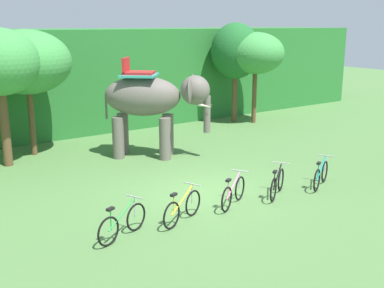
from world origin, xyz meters
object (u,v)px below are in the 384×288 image
object	(u,v)px
bike_pink	(233,193)
bike_teal	(321,175)
bike_green	(123,223)
bike_yellow	(183,208)
tree_center	(256,53)
elephant	(151,100)
tree_far_right	(236,51)
bike_black	(277,184)
tree_far_left	(27,62)

from	to	relation	value
bike_pink	bike_teal	distance (m)	3.31
bike_green	bike_yellow	xyz separation A→B (m)	(1.70, -0.04, 0.00)
tree_center	elephant	bearing A→B (deg)	-161.21
tree_far_right	bike_pink	bearing A→B (deg)	-129.96
tree_center	bike_green	size ratio (longest dim) A/B	2.87
bike_green	bike_yellow	world-z (taller)	same
tree_center	bike_black	xyz separation A→B (m)	(-6.74, -8.49, -3.16)
bike_teal	bike_black	bearing A→B (deg)	173.91
elephant	bike_green	bearing A→B (deg)	-125.89
bike_pink	bike_green	bearing A→B (deg)	-178.63
elephant	bike_yellow	distance (m)	6.66
tree_far_left	bike_pink	xyz separation A→B (m)	(2.96, -8.64, -3.21)
tree_center	bike_black	world-z (taller)	tree_center
bike_pink	bike_yellow	bearing A→B (deg)	-176.03
tree_center	elephant	distance (m)	8.12
bike_yellow	tree_center	bearing A→B (deg)	39.92
elephant	bike_teal	size ratio (longest dim) A/B	2.47
bike_teal	tree_center	bearing A→B (deg)	59.95
tree_far_right	bike_teal	xyz separation A→B (m)	(-4.37, -9.48, -3.25)
bike_yellow	bike_pink	world-z (taller)	same
tree_far_right	bike_green	world-z (taller)	tree_far_right
tree_center	tree_far_right	bearing A→B (deg)	128.80
tree_center	bike_yellow	distance (m)	13.56
tree_far_left	bike_teal	world-z (taller)	tree_far_left
bike_pink	bike_black	bearing A→B (deg)	-5.59
tree_far_left	bike_yellow	distance (m)	9.41
bike_yellow	bike_teal	size ratio (longest dim) A/B	1.03
elephant	bike_yellow	world-z (taller)	elephant
bike_green	tree_far_left	bearing A→B (deg)	86.45
bike_black	bike_yellow	bearing A→B (deg)	179.54
tree_far_left	bike_black	world-z (taller)	tree_far_left
bike_green	bike_yellow	bearing A→B (deg)	-1.40
elephant	bike_pink	xyz separation A→B (m)	(-0.72, -5.76, -1.82)
tree_far_right	bike_pink	world-z (taller)	tree_far_right
tree_far_left	bike_yellow	size ratio (longest dim) A/B	3.01
tree_far_left	elephant	distance (m)	4.88
tree_center	elephant	size ratio (longest dim) A/B	1.20
tree_center	bike_teal	size ratio (longest dim) A/B	2.97
bike_green	bike_black	size ratio (longest dim) A/B	1.09
bike_green	bike_teal	xyz separation A→B (m)	(6.79, -0.25, 0.00)
bike_green	bike_black	bearing A→B (deg)	-0.78
bike_pink	bike_black	world-z (taller)	same
elephant	bike_yellow	xyz separation A→B (m)	(-2.53, -5.88, -1.82)
tree_center	elephant	world-z (taller)	tree_center
elephant	bike_black	xyz separation A→B (m)	(0.84, -5.91, -1.82)
bike_black	tree_far_right	bearing A→B (deg)	56.73
bike_yellow	tree_far_left	bearing A→B (deg)	97.51
bike_black	bike_teal	bearing A→B (deg)	-6.09
tree_center	bike_yellow	world-z (taller)	tree_center
bike_yellow	bike_green	bearing A→B (deg)	178.60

